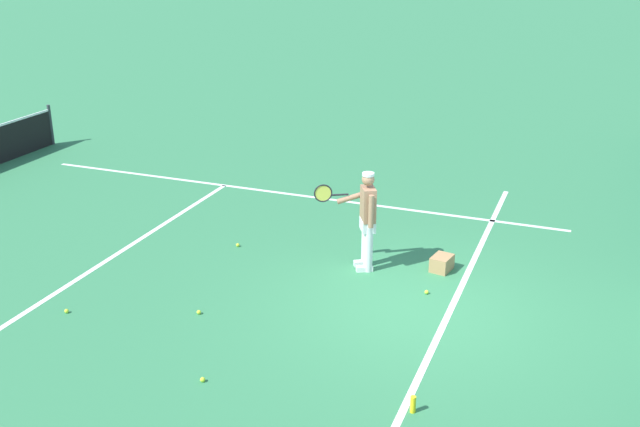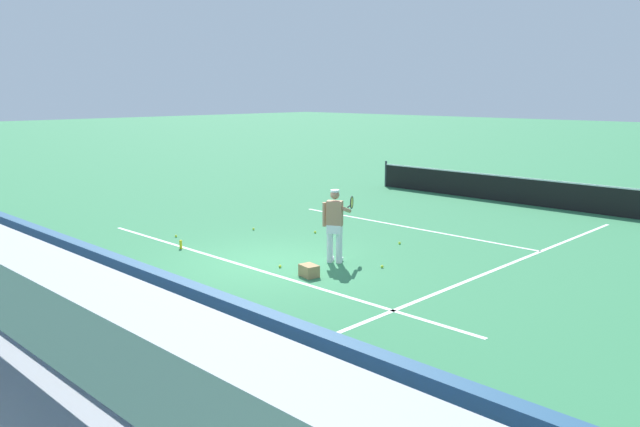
% 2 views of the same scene
% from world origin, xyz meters
% --- Properties ---
extents(ground_plane, '(160.00, 160.00, 0.00)m').
position_xyz_m(ground_plane, '(0.00, 0.00, 0.00)').
color(ground_plane, '#337A4C').
extents(court_baseline_white, '(12.00, 0.10, 0.01)m').
position_xyz_m(court_baseline_white, '(0.00, -0.50, 0.00)').
color(court_baseline_white, white).
rests_on(court_baseline_white, ground).
extents(court_sideline_white, '(0.10, 12.00, 0.01)m').
position_xyz_m(court_sideline_white, '(4.11, 4.00, 0.00)').
color(court_sideline_white, white).
rests_on(court_sideline_white, ground).
extents(court_service_line_white, '(8.22, 0.10, 0.01)m').
position_xyz_m(court_service_line_white, '(0.00, 5.50, 0.00)').
color(court_service_line_white, white).
rests_on(court_service_line_white, ground).
extents(tennis_player, '(0.56, 1.07, 1.71)m').
position_xyz_m(tennis_player, '(1.10, 1.19, 0.89)').
color(tennis_player, silver).
rests_on(tennis_player, ground).
extents(ball_box_cardboard, '(0.45, 0.37, 0.26)m').
position_xyz_m(ball_box_cardboard, '(1.49, -0.06, 0.13)').
color(ball_box_cardboard, '#A87F51').
rests_on(ball_box_cardboard, ground).
extents(tennis_ball_toward_net, '(0.07, 0.07, 0.07)m').
position_xyz_m(tennis_ball_toward_net, '(0.53, -0.03, 0.03)').
color(tennis_ball_toward_net, '#CCE533').
rests_on(tennis_ball_toward_net, ground).
extents(tennis_ball_far_left, '(0.07, 0.07, 0.07)m').
position_xyz_m(tennis_ball_far_left, '(-2.93, 2.07, 0.03)').
color(tennis_ball_far_left, '#CCE533').
rests_on(tennis_ball_far_left, ground).
extents(tennis_ball_midcourt, '(0.07, 0.07, 0.07)m').
position_xyz_m(tennis_ball_midcourt, '(-1.37, 3.02, 0.03)').
color(tennis_ball_midcourt, '#CCE533').
rests_on(tennis_ball_midcourt, ground).
extents(tennis_ball_near_player, '(0.07, 0.07, 0.07)m').
position_xyz_m(tennis_ball_near_player, '(-2.06, 4.90, 0.03)').
color(tennis_ball_near_player, '#CCE533').
rests_on(tennis_ball_near_player, ground).
extents(tennis_ball_by_box, '(0.07, 0.07, 0.07)m').
position_xyz_m(tennis_ball_by_box, '(1.13, 3.64, 0.03)').
color(tennis_ball_by_box, '#CCE533').
rests_on(tennis_ball_by_box, ground).
extents(tennis_ball_on_baseline, '(0.07, 0.07, 0.07)m').
position_xyz_m(tennis_ball_on_baseline, '(2.20, 1.57, 0.03)').
color(tennis_ball_on_baseline, '#CCE533').
rests_on(tennis_ball_on_baseline, ground).
extents(water_bottle, '(0.07, 0.07, 0.22)m').
position_xyz_m(water_bottle, '(-2.57, -0.61, 0.11)').
color(water_bottle, yellow).
rests_on(water_bottle, ground).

